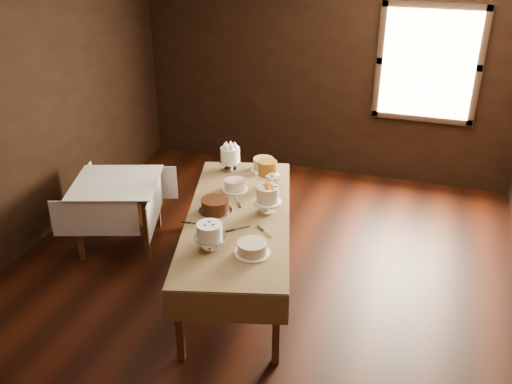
% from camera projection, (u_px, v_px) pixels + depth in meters
% --- Properties ---
extents(floor, '(5.00, 6.00, 0.01)m').
position_uv_depth(floor, '(249.00, 289.00, 5.40)').
color(floor, black).
rests_on(floor, ground).
extents(wall_back, '(5.00, 0.02, 2.80)m').
position_uv_depth(wall_back, '(324.00, 71.00, 7.33)').
color(wall_back, black).
rests_on(wall_back, ground).
extents(wall_left, '(0.02, 6.00, 2.80)m').
position_uv_depth(wall_left, '(8.00, 124.00, 5.49)').
color(wall_left, black).
rests_on(wall_left, ground).
extents(window, '(1.10, 0.05, 1.30)m').
position_uv_depth(window, '(428.00, 64.00, 6.82)').
color(window, '#FFEABF').
rests_on(window, wall_back).
extents(display_table, '(1.55, 2.56, 0.74)m').
position_uv_depth(display_table, '(238.00, 219.00, 5.23)').
color(display_table, '#472C19').
rests_on(display_table, ground).
extents(side_table, '(1.11, 1.11, 0.74)m').
position_uv_depth(side_table, '(116.00, 189.00, 5.89)').
color(side_table, '#472C19').
rests_on(side_table, ground).
extents(cake_meringue, '(0.25, 0.25, 0.27)m').
position_uv_depth(cake_meringue, '(230.00, 159.00, 6.05)').
color(cake_meringue, silver).
rests_on(cake_meringue, display_table).
extents(cake_speckled, '(0.31, 0.31, 0.13)m').
position_uv_depth(cake_speckled, '(263.00, 164.00, 6.08)').
color(cake_speckled, white).
rests_on(cake_speckled, display_table).
extents(cake_lattice, '(0.27, 0.27, 0.10)m').
position_uv_depth(cake_lattice, '(235.00, 186.00, 5.64)').
color(cake_lattice, white).
rests_on(cake_lattice, display_table).
extents(cake_caramel, '(0.27, 0.27, 0.29)m').
position_uv_depth(cake_caramel, '(268.00, 175.00, 5.68)').
color(cake_caramel, white).
rests_on(cake_caramel, display_table).
extents(cake_chocolate, '(0.32, 0.32, 0.12)m').
position_uv_depth(cake_chocolate, '(215.00, 206.00, 5.22)').
color(cake_chocolate, silver).
rests_on(cake_chocolate, display_table).
extents(cake_flowers, '(0.28, 0.28, 0.27)m').
position_uv_depth(cake_flowers, '(267.00, 201.00, 5.19)').
color(cake_flowers, white).
rests_on(cake_flowers, display_table).
extents(cake_swirl, '(0.27, 0.27, 0.25)m').
position_uv_depth(cake_swirl, '(210.00, 238.00, 4.61)').
color(cake_swirl, silver).
rests_on(cake_swirl, display_table).
extents(cake_cream, '(0.30, 0.30, 0.11)m').
position_uv_depth(cake_cream, '(252.00, 249.00, 4.57)').
color(cake_cream, white).
rests_on(cake_cream, display_table).
extents(cake_server_a, '(0.19, 0.18, 0.01)m').
position_uv_depth(cake_server_a, '(243.00, 228.00, 4.97)').
color(cake_server_a, silver).
rests_on(cake_server_a, display_table).
extents(cake_server_b, '(0.20, 0.18, 0.01)m').
position_uv_depth(cake_server_b, '(267.00, 234.00, 4.87)').
color(cake_server_b, silver).
rests_on(cake_server_b, display_table).
extents(cake_server_c, '(0.14, 0.22, 0.01)m').
position_uv_depth(cake_server_c, '(238.00, 200.00, 5.45)').
color(cake_server_c, silver).
rests_on(cake_server_c, display_table).
extents(cake_server_d, '(0.17, 0.21, 0.01)m').
position_uv_depth(cake_server_d, '(269.00, 201.00, 5.44)').
color(cake_server_d, silver).
rests_on(cake_server_d, display_table).
extents(cake_server_e, '(0.24, 0.04, 0.01)m').
position_uv_depth(cake_server_e, '(199.00, 224.00, 5.03)').
color(cake_server_e, silver).
rests_on(cake_server_e, display_table).
extents(flower_vase, '(0.13, 0.13, 0.13)m').
position_uv_depth(flower_vase, '(272.00, 201.00, 5.30)').
color(flower_vase, '#2D2823').
rests_on(flower_vase, display_table).
extents(flower_bouquet, '(0.14, 0.14, 0.20)m').
position_uv_depth(flower_bouquet, '(273.00, 183.00, 5.22)').
color(flower_bouquet, white).
rests_on(flower_bouquet, flower_vase).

